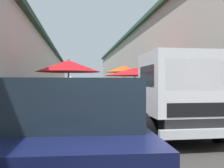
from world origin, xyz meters
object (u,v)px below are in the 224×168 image
Objects in this scene: fruit_stall_near_left at (123,75)px; vendor_by_crates at (66,90)px; fruit_stall_far_left at (69,74)px; delivery_truck at (172,97)px; vendor_in_shade at (70,93)px; hatchback_car at (75,128)px; fruit_stall_near_right at (134,76)px; plastic_stool at (56,99)px.

vendor_by_crates is at bearing 70.49° from fruit_stall_near_left.
fruit_stall_far_left is (-6.03, 2.96, -0.15)m from fruit_stall_near_left.
delivery_truck is 5.02m from vendor_in_shade.
hatchback_car is at bearing -176.96° from vendor_by_crates.
fruit_stall_near_right reaches higher than delivery_truck.
plastic_stool is at bearing 9.84° from vendor_in_shade.
fruit_stall_near_right is 6.18× the size of plastic_stool.
delivery_truck is at bearing 178.10° from fruit_stall_near_left.
fruit_stall_near_left is 5.65× the size of plastic_stool.
hatchback_car is at bearing -177.99° from vendor_in_shade.
vendor_by_crates is 0.97× the size of vendor_in_shade.
plastic_stool is at bearing 5.82° from hatchback_car.
delivery_truck reaches higher than hatchback_car.
plastic_stool is (8.31, 1.07, -1.35)m from fruit_stall_far_left.
delivery_truck is 3.05× the size of vendor_by_crates.
vendor_in_shade is (-5.12, -0.39, 0.03)m from vendor_by_crates.
fruit_stall_near_left reaches higher than plastic_stool.
hatchback_car is at bearing -176.97° from fruit_stall_far_left.
delivery_truck reaches higher than vendor_by_crates.
vendor_by_crates is at bearing 3.04° from hatchback_car.
vendor_in_shade is (6.64, 0.23, 0.22)m from hatchback_car.
vendor_by_crates is (4.49, 3.21, -0.75)m from fruit_stall_near_right.
fruit_stall_far_left is 0.45× the size of delivery_truck.
vendor_in_shade reaches higher than hatchback_car.
fruit_stall_far_left is at bearing 133.92° from fruit_stall_near_right.
vendor_in_shade is at bearing 102.44° from fruit_stall_near_right.
fruit_stall_near_left is at bearing -1.90° from delivery_truck.
fruit_stall_near_left is at bearing -26.13° from fruit_stall_far_left.
delivery_truck is 9.85m from vendor_by_crates.
delivery_truck is (-2.14, -2.69, -0.64)m from fruit_stall_far_left.
hatchback_car is 0.81× the size of delivery_truck.
fruit_stall_near_right is at bearing -19.62° from hatchback_car.
hatchback_car is (-4.54, -0.24, -0.94)m from fruit_stall_far_left.
fruit_stall_near_left reaches higher than hatchback_car.
vendor_by_crates is at bearing 35.57° from fruit_stall_near_right.
hatchback_car is 11.78m from vendor_by_crates.
fruit_stall_near_left reaches higher than fruit_stall_near_right.
vendor_by_crates is (1.19, 3.34, -0.90)m from fruit_stall_near_left.
fruit_stall_near_left is at bearing -119.49° from plastic_stool.
delivery_truck is at bearing -147.72° from vendor_in_shade.
plastic_stool is (1.09, 0.69, -0.60)m from vendor_by_crates.
vendor_in_shade is at bearing 32.28° from delivery_truck.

